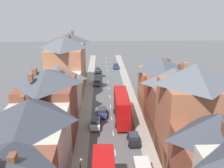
% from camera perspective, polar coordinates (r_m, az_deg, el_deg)
% --- Properties ---
extents(pavement_left, '(2.20, 104.00, 0.14)m').
position_cam_1_polar(pavement_left, '(58.49, -5.40, -4.13)').
color(pavement_left, gray).
rests_on(pavement_left, ground).
extents(pavement_right, '(2.20, 104.00, 0.14)m').
position_cam_1_polar(pavement_right, '(58.82, 4.59, -3.97)').
color(pavement_right, gray).
rests_on(pavement_right, ground).
extents(centre_line_dashes, '(0.14, 97.80, 0.01)m').
position_cam_1_polar(centre_line_dashes, '(56.61, -0.31, -4.88)').
color(centre_line_dashes, silver).
rests_on(centre_line_dashes, ground).
extents(terrace_row_left, '(8.00, 69.34, 14.22)m').
position_cam_1_polar(terrace_row_left, '(42.07, -13.64, -4.75)').
color(terrace_row_left, brown).
rests_on(terrace_row_left, ground).
extents(terrace_row_right, '(8.00, 53.00, 14.17)m').
position_cam_1_polar(terrace_row_right, '(34.77, 18.53, -10.16)').
color(terrace_row_right, brown).
rests_on(terrace_row_right, ground).
extents(double_decker_bus_lead, '(2.74, 10.80, 5.30)m').
position_cam_1_polar(double_decker_bus_lead, '(49.17, 2.08, -4.97)').
color(double_decker_bus_lead, '#B70F0F').
rests_on(double_decker_bus_lead, ground).
extents(car_near_blue, '(1.90, 3.89, 1.68)m').
position_cam_1_polar(car_near_blue, '(42.69, 4.73, -11.73)').
color(car_near_blue, black).
rests_on(car_near_blue, ground).
extents(car_near_silver, '(1.90, 4.27, 1.69)m').
position_cam_1_polar(car_near_silver, '(53.78, 3.12, -5.20)').
color(car_near_silver, '#B7BABF').
rests_on(car_near_silver, ground).
extents(car_parked_left_a, '(1.90, 4.36, 1.65)m').
position_cam_1_polar(car_parked_left_a, '(51.91, -2.12, -6.08)').
color(car_parked_left_a, navy).
rests_on(car_parked_left_a, ground).
extents(car_mid_black, '(1.90, 3.96, 1.67)m').
position_cam_1_polar(car_mid_black, '(87.74, 0.91, 3.96)').
color(car_mid_black, navy).
rests_on(car_mid_black, ground).
extents(car_parked_left_b, '(1.90, 4.46, 1.66)m').
position_cam_1_polar(car_parked_left_b, '(47.63, -3.65, -8.40)').
color(car_parked_left_b, silver).
rests_on(car_parked_left_b, ground).
extents(car_mid_white, '(1.90, 4.43, 1.59)m').
position_cam_1_polar(car_mid_white, '(70.69, -3.29, 0.47)').
color(car_mid_white, '#4C515B').
rests_on(car_mid_white, ground).
extents(car_far_grey, '(1.90, 4.54, 1.58)m').
position_cam_1_polar(car_far_grey, '(83.16, -3.18, 3.13)').
color(car_far_grey, gray).
rests_on(car_far_grey, ground).
extents(pedestrian_mid_left, '(0.36, 0.22, 1.61)m').
position_cam_1_polar(pedestrian_mid_left, '(36.26, 8.52, -17.44)').
color(pedestrian_mid_left, brown).
rests_on(pedestrian_mid_left, pavement_right).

